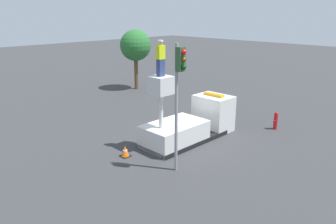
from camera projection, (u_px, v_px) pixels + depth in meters
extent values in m
plane|color=#38383A|center=(184.00, 141.00, 18.45)|extent=(120.00, 120.00, 0.00)
cube|color=black|center=(184.00, 139.00, 18.42)|extent=(5.15, 2.20, 0.24)
cube|color=silver|center=(174.00, 134.00, 17.72)|extent=(3.53, 2.14, 1.23)
cube|color=silver|center=(213.00, 113.00, 19.87)|extent=(1.62, 2.14, 2.15)
cube|color=black|center=(222.00, 104.00, 20.29)|extent=(0.03, 1.82, 0.86)
cube|color=orange|center=(214.00, 95.00, 19.53)|extent=(0.36, 1.29, 0.14)
cylinder|color=silver|center=(161.00, 110.00, 16.60)|extent=(0.22, 0.22, 1.90)
cube|color=silver|center=(161.00, 85.00, 16.22)|extent=(1.01, 1.01, 0.90)
cube|color=navy|center=(161.00, 68.00, 15.96)|extent=(0.34, 0.26, 0.84)
cube|color=#D1E519|center=(161.00, 52.00, 15.74)|extent=(0.40, 0.26, 0.66)
sphere|color=tan|center=(160.00, 43.00, 15.61)|extent=(0.23, 0.23, 0.23)
cylinder|color=white|center=(160.00, 41.00, 15.58)|extent=(0.26, 0.26, 0.09)
cylinder|color=gray|center=(176.00, 110.00, 14.20)|extent=(0.14, 0.14, 5.75)
cube|color=#2D512D|center=(180.00, 59.00, 13.40)|extent=(0.34, 0.28, 1.00)
sphere|color=red|center=(184.00, 52.00, 13.19)|extent=(0.22, 0.22, 0.22)
sphere|color=#503C07|center=(184.00, 60.00, 13.28)|extent=(0.22, 0.22, 0.22)
sphere|color=#083710|center=(184.00, 67.00, 13.37)|extent=(0.22, 0.22, 0.22)
cylinder|color=red|center=(276.00, 122.00, 20.13)|extent=(0.24, 0.24, 0.95)
sphere|color=red|center=(276.00, 114.00, 19.98)|extent=(0.20, 0.20, 0.20)
cylinder|color=red|center=(274.00, 121.00, 19.98)|extent=(0.12, 0.10, 0.10)
cylinder|color=red|center=(277.00, 120.00, 20.23)|extent=(0.12, 0.10, 0.10)
cube|color=black|center=(125.00, 156.00, 16.47)|extent=(0.50, 0.50, 0.03)
cone|color=orange|center=(125.00, 151.00, 16.39)|extent=(0.42, 0.42, 0.57)
cylinder|color=white|center=(125.00, 150.00, 16.38)|extent=(0.22, 0.22, 0.08)
cylinder|color=brown|center=(136.00, 73.00, 30.38)|extent=(0.36, 0.36, 3.06)
sphere|color=#286B2D|center=(135.00, 45.00, 29.64)|extent=(2.81, 2.81, 2.81)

